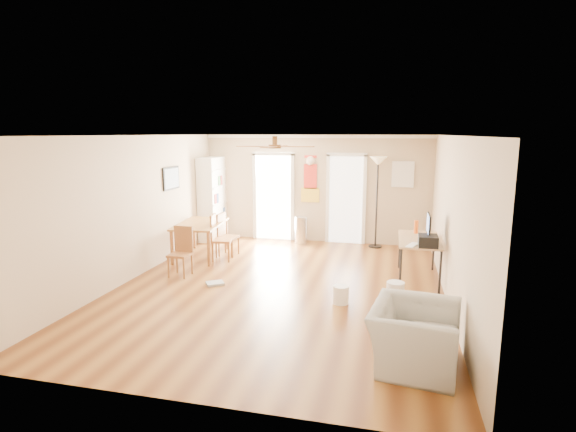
% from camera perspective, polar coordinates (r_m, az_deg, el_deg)
% --- Properties ---
extents(floor, '(7.00, 7.00, 0.00)m').
position_cam_1_polar(floor, '(7.88, -1.02, -9.04)').
color(floor, brown).
rests_on(floor, ground).
extents(ceiling, '(5.50, 7.00, 0.00)m').
position_cam_1_polar(ceiling, '(7.42, -1.08, 10.24)').
color(ceiling, silver).
rests_on(ceiling, floor).
extents(wall_back, '(5.50, 0.04, 2.60)m').
position_cam_1_polar(wall_back, '(10.93, 3.51, 3.48)').
color(wall_back, beige).
rests_on(wall_back, floor).
extents(wall_front, '(5.50, 0.04, 2.60)m').
position_cam_1_polar(wall_front, '(4.33, -12.70, -7.70)').
color(wall_front, beige).
rests_on(wall_front, floor).
extents(wall_left, '(0.04, 7.00, 2.60)m').
position_cam_1_polar(wall_left, '(8.63, -19.02, 1.04)').
color(wall_left, beige).
rests_on(wall_left, floor).
extents(wall_right, '(0.04, 7.00, 2.60)m').
position_cam_1_polar(wall_right, '(7.37, 20.15, -0.58)').
color(wall_right, beige).
rests_on(wall_right, floor).
extents(crown_molding, '(5.50, 7.00, 0.08)m').
position_cam_1_polar(crown_molding, '(7.42, -1.08, 9.93)').
color(crown_molding, white).
rests_on(crown_molding, wall_back).
extents(kitchen_doorway, '(0.90, 0.10, 2.10)m').
position_cam_1_polar(kitchen_doorway, '(11.17, -1.83, 2.35)').
color(kitchen_doorway, white).
rests_on(kitchen_doorway, wall_back).
extents(bathroom_doorway, '(0.80, 0.10, 2.10)m').
position_cam_1_polar(bathroom_doorway, '(10.85, 7.39, 2.02)').
color(bathroom_doorway, white).
rests_on(bathroom_doorway, wall_back).
extents(wall_decal, '(0.46, 0.03, 1.10)m').
position_cam_1_polar(wall_decal, '(10.90, 2.86, 4.79)').
color(wall_decal, red).
rests_on(wall_decal, wall_back).
extents(ac_grille, '(0.50, 0.04, 0.60)m').
position_cam_1_polar(ac_grille, '(10.70, 14.43, 5.17)').
color(ac_grille, white).
rests_on(ac_grille, wall_back).
extents(framed_poster, '(0.04, 0.66, 0.48)m').
position_cam_1_polar(framed_poster, '(9.77, -14.67, 4.68)').
color(framed_poster, black).
rests_on(framed_poster, wall_left).
extents(ceiling_fan, '(1.24, 1.24, 0.20)m').
position_cam_1_polar(ceiling_fan, '(7.13, -1.69, 8.86)').
color(ceiling_fan, '#593819').
rests_on(ceiling_fan, ceiling).
extents(bookshelf, '(0.64, 1.00, 2.05)m').
position_cam_1_polar(bookshelf, '(11.27, -9.64, 2.16)').
color(bookshelf, white).
rests_on(bookshelf, floor).
extents(dining_table, '(1.04, 1.57, 0.74)m').
position_cam_1_polar(dining_table, '(9.84, -11.04, -3.00)').
color(dining_table, olive).
rests_on(dining_table, floor).
extents(dining_chair_right_a, '(0.41, 0.41, 0.92)m').
position_cam_1_polar(dining_chair_right_a, '(9.81, -7.59, -2.39)').
color(dining_chair_right_a, olive).
rests_on(dining_chair_right_a, floor).
extents(dining_chair_right_b, '(0.46, 0.46, 0.96)m').
position_cam_1_polar(dining_chair_right_b, '(9.46, -8.41, -2.76)').
color(dining_chair_right_b, '#A77336').
rests_on(dining_chair_right_b, floor).
extents(dining_chair_near, '(0.39, 0.39, 0.91)m').
position_cam_1_polar(dining_chair_near, '(8.58, -13.64, -4.50)').
color(dining_chair_near, '#985831').
rests_on(dining_chair_near, floor).
extents(trash_can, '(0.38, 0.38, 0.66)m').
position_cam_1_polar(trash_can, '(10.83, 1.67, -1.79)').
color(trash_can, silver).
rests_on(trash_can, floor).
extents(torchiere_lamp, '(0.47, 0.47, 2.12)m').
position_cam_1_polar(torchiere_lamp, '(10.52, 11.25, 1.69)').
color(torchiere_lamp, black).
rests_on(torchiere_lamp, floor).
extents(computer_desk, '(0.72, 1.44, 0.77)m').
position_cam_1_polar(computer_desk, '(8.47, 16.26, -5.33)').
color(computer_desk, tan).
rests_on(computer_desk, floor).
extents(imac, '(0.10, 0.54, 0.50)m').
position_cam_1_polar(imac, '(8.07, 17.49, -1.52)').
color(imac, black).
rests_on(imac, computer_desk).
extents(keyboard, '(0.24, 0.39, 0.01)m').
position_cam_1_polar(keyboard, '(7.85, 15.56, -3.58)').
color(keyboard, white).
rests_on(keyboard, computer_desk).
extents(printer, '(0.31, 0.37, 0.19)m').
position_cam_1_polar(printer, '(7.84, 17.42, -3.04)').
color(printer, black).
rests_on(printer, computer_desk).
extents(orange_bottle, '(0.09, 0.09, 0.25)m').
position_cam_1_polar(orange_bottle, '(8.79, 16.02, -1.34)').
color(orange_bottle, orange).
rests_on(orange_bottle, computer_desk).
extents(wastebasket_a, '(0.28, 0.28, 0.28)m').
position_cam_1_polar(wastebasket_a, '(7.16, 6.76, -9.93)').
color(wastebasket_a, white).
rests_on(wastebasket_a, floor).
extents(wastebasket_b, '(0.33, 0.33, 0.32)m').
position_cam_1_polar(wastebasket_b, '(7.38, 13.52, -9.38)').
color(wastebasket_b, silver).
rests_on(wastebasket_b, floor).
extents(floor_cloth, '(0.38, 0.36, 0.04)m').
position_cam_1_polar(floor_cloth, '(8.09, -9.30, -8.47)').
color(floor_cloth, '#969792').
rests_on(floor_cloth, floor).
extents(armchair, '(1.10, 1.22, 0.71)m').
position_cam_1_polar(armchair, '(5.48, 15.79, -14.53)').
color(armchair, '#A1A29D').
rests_on(armchair, floor).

